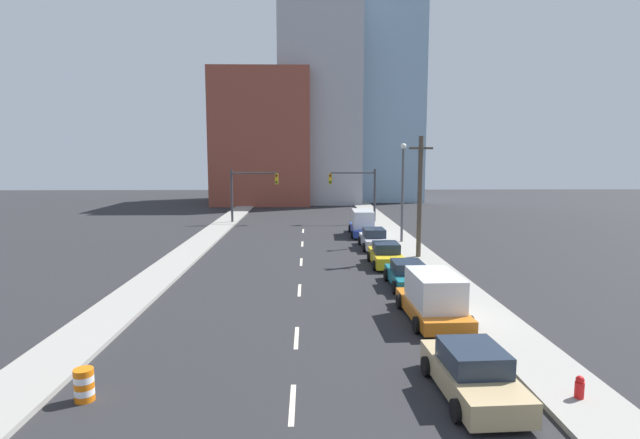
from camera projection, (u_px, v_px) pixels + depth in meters
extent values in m
cube|color=gray|center=(230.00, 219.00, 55.14)|extent=(2.43, 99.49, 0.18)
cube|color=gray|center=(378.00, 219.00, 55.54)|extent=(2.43, 99.49, 0.18)
cube|color=beige|center=(292.00, 404.00, 14.17)|extent=(0.16, 2.40, 0.01)
cube|color=beige|center=(297.00, 337.00, 19.37)|extent=(0.16, 2.40, 0.01)
cube|color=beige|center=(299.00, 290.00, 26.23)|extent=(0.16, 2.40, 0.01)
cube|color=beige|center=(301.00, 262.00, 33.25)|extent=(0.16, 2.40, 0.01)
cube|color=beige|center=(302.00, 244.00, 40.07)|extent=(0.16, 2.40, 0.01)
cube|color=beige|center=(303.00, 231.00, 47.10)|extent=(0.16, 2.40, 0.01)
cube|color=brown|center=(264.00, 139.00, 75.71)|extent=(14.00, 16.00, 19.21)
cube|color=#A8A8AD|center=(319.00, 108.00, 79.25)|extent=(12.00, 20.00, 29.25)
cube|color=#8CADC6|center=(374.00, 99.00, 83.20)|extent=(13.00, 20.00, 33.18)
cylinder|color=#38383D|center=(232.00, 196.00, 51.96)|extent=(0.24, 0.24, 5.70)
cylinder|color=#38383D|center=(254.00, 173.00, 51.71)|extent=(4.68, 0.16, 0.16)
cube|color=#B79319|center=(277.00, 179.00, 51.84)|extent=(0.34, 0.32, 1.10)
cylinder|color=#4C0C0C|center=(276.00, 176.00, 51.63)|extent=(0.22, 0.04, 0.22)
cylinder|color=yellow|center=(276.00, 179.00, 51.67)|extent=(0.22, 0.04, 0.22)
cylinder|color=#0C3F14|center=(277.00, 182.00, 51.72)|extent=(0.22, 0.04, 0.22)
cylinder|color=#38383D|center=(375.00, 196.00, 52.32)|extent=(0.24, 0.24, 5.70)
cylinder|color=#38383D|center=(353.00, 173.00, 51.95)|extent=(4.68, 0.16, 0.16)
cube|color=#B79319|center=(330.00, 179.00, 51.98)|extent=(0.34, 0.32, 1.10)
cylinder|color=#4C0C0C|center=(330.00, 176.00, 51.76)|extent=(0.22, 0.04, 0.22)
cylinder|color=yellow|center=(330.00, 179.00, 51.81)|extent=(0.22, 0.04, 0.22)
cylinder|color=#0C3F14|center=(330.00, 182.00, 51.85)|extent=(0.22, 0.04, 0.22)
cylinder|color=#473D33|center=(420.00, 198.00, 33.68)|extent=(0.32, 0.32, 8.34)
cube|color=#473D33|center=(421.00, 148.00, 33.26)|extent=(1.60, 0.14, 0.14)
cylinder|color=orange|center=(85.00, 397.00, 14.37)|extent=(0.56, 0.56, 0.19)
cylinder|color=white|center=(84.00, 391.00, 14.34)|extent=(0.56, 0.56, 0.19)
cylinder|color=orange|center=(84.00, 385.00, 14.32)|extent=(0.56, 0.56, 0.19)
cylinder|color=white|center=(84.00, 379.00, 14.30)|extent=(0.56, 0.56, 0.19)
cylinder|color=orange|center=(83.00, 372.00, 14.27)|extent=(0.56, 0.56, 0.19)
cylinder|color=#4C4C51|center=(402.00, 197.00, 39.75)|extent=(0.20, 0.20, 7.58)
sphere|color=white|center=(403.00, 146.00, 39.25)|extent=(0.44, 0.44, 0.44)
cylinder|color=red|center=(579.00, 393.00, 14.14)|extent=(0.26, 0.26, 0.65)
sphere|color=red|center=(580.00, 380.00, 14.09)|extent=(0.23, 0.23, 0.23)
cube|color=tan|center=(472.00, 378.00, 14.63)|extent=(2.07, 4.63, 0.70)
cube|color=#1E2838|center=(473.00, 357.00, 14.54)|extent=(1.72, 2.12, 0.63)
cylinder|color=black|center=(426.00, 366.00, 15.98)|extent=(0.25, 0.63, 0.62)
cylinder|color=black|center=(484.00, 364.00, 16.12)|extent=(0.25, 0.63, 0.62)
cylinder|color=black|center=(457.00, 411.00, 13.19)|extent=(0.25, 0.63, 0.62)
cylinder|color=black|center=(527.00, 408.00, 13.33)|extent=(0.25, 0.63, 0.62)
cube|color=orange|center=(432.00, 309.00, 21.49)|extent=(2.26, 5.28, 0.55)
cube|color=silver|center=(434.00, 289.00, 21.11)|extent=(1.94, 3.29, 1.36)
cylinder|color=black|center=(399.00, 301.00, 23.04)|extent=(0.24, 0.67, 0.67)
cylinder|color=black|center=(445.00, 301.00, 23.17)|extent=(0.24, 0.67, 0.67)
cylinder|color=black|center=(417.00, 325.00, 19.84)|extent=(0.24, 0.67, 0.67)
cylinder|color=black|center=(470.00, 324.00, 19.96)|extent=(0.24, 0.67, 0.67)
cube|color=#196B75|center=(407.00, 278.00, 26.87)|extent=(1.81, 4.34, 0.62)
cube|color=#1E2838|center=(408.00, 267.00, 26.80)|extent=(1.58, 1.96, 0.59)
cylinder|color=black|center=(386.00, 275.00, 28.20)|extent=(0.22, 0.67, 0.67)
cylinder|color=black|center=(419.00, 275.00, 28.25)|extent=(0.22, 0.67, 0.67)
cylinder|color=black|center=(395.00, 287.00, 25.54)|extent=(0.22, 0.67, 0.67)
cylinder|color=black|center=(430.00, 287.00, 25.59)|extent=(0.22, 0.67, 0.67)
cube|color=gold|center=(386.00, 258.00, 32.11)|extent=(1.79, 4.40, 0.70)
cube|color=#1E2838|center=(386.00, 247.00, 32.03)|extent=(1.57, 1.98, 0.63)
cylinder|color=black|center=(369.00, 257.00, 33.46)|extent=(0.22, 0.62, 0.62)
cylinder|color=black|center=(396.00, 256.00, 33.51)|extent=(0.22, 0.62, 0.62)
cylinder|color=black|center=(375.00, 265.00, 30.76)|extent=(0.22, 0.62, 0.62)
cylinder|color=black|center=(404.00, 265.00, 30.81)|extent=(0.22, 0.62, 0.62)
cube|color=#B2B2BC|center=(374.00, 241.00, 38.27)|extent=(1.83, 4.71, 0.69)
cube|color=#1E2838|center=(374.00, 233.00, 38.18)|extent=(1.59, 2.13, 0.64)
cylinder|color=black|center=(360.00, 241.00, 39.70)|extent=(0.23, 0.68, 0.67)
cylinder|color=black|center=(383.00, 240.00, 39.77)|extent=(0.23, 0.68, 0.67)
cylinder|color=black|center=(364.00, 247.00, 36.81)|extent=(0.23, 0.68, 0.67)
cylinder|color=black|center=(389.00, 247.00, 36.88)|extent=(0.23, 0.68, 0.67)
cube|color=navy|center=(362.00, 230.00, 44.53)|extent=(2.12, 5.90, 0.62)
cube|color=silver|center=(363.00, 219.00, 44.11)|extent=(1.83, 3.67, 1.47)
cylinder|color=black|center=(350.00, 229.00, 46.35)|extent=(0.24, 0.65, 0.65)
cylinder|color=black|center=(372.00, 229.00, 46.35)|extent=(0.24, 0.65, 0.65)
cylinder|color=black|center=(352.00, 235.00, 42.75)|extent=(0.24, 0.65, 0.65)
cylinder|color=black|center=(376.00, 235.00, 42.75)|extent=(0.24, 0.65, 0.65)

